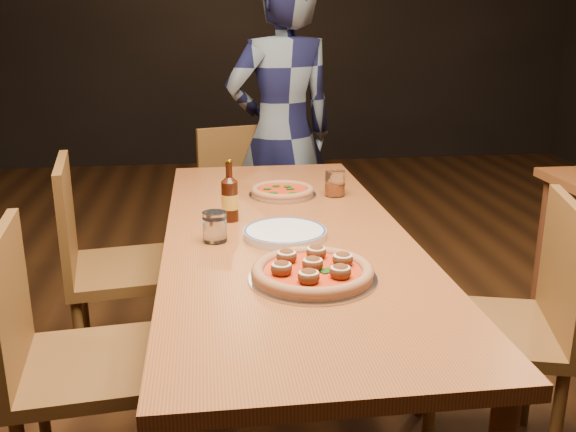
{
  "coord_description": "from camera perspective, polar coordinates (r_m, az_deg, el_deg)",
  "views": [
    {
      "loc": [
        -0.26,
        -2.02,
        1.44
      ],
      "look_at": [
        0.0,
        -0.05,
        0.82
      ],
      "focal_mm": 40.0,
      "sensor_mm": 36.0,
      "label": 1
    }
  ],
  "objects": [
    {
      "name": "ground",
      "position": [
        2.49,
        -0.16,
        -17.95
      ],
      "size": [
        9.0,
        9.0,
        0.0
      ],
      "primitive_type": "plane",
      "color": "black"
    },
    {
      "name": "table_main",
      "position": [
        2.17,
        -0.17,
        -3.18
      ],
      "size": [
        0.8,
        2.0,
        0.75
      ],
      "color": "brown",
      "rests_on": "ground"
    },
    {
      "name": "chair_main_nw",
      "position": [
        2.01,
        -17.0,
        -12.43
      ],
      "size": [
        0.48,
        0.48,
        0.93
      ],
      "primitive_type": null,
      "rotation": [
        0.0,
        0.0,
        1.67
      ],
      "color": "brown",
      "rests_on": "ground"
    },
    {
      "name": "chair_main_sw",
      "position": [
        2.64,
        -14.07,
        -4.46
      ],
      "size": [
        0.51,
        0.51,
        0.97
      ],
      "primitive_type": null,
      "rotation": [
        0.0,
        0.0,
        1.71
      ],
      "color": "brown",
      "rests_on": "ground"
    },
    {
      "name": "chair_main_e",
      "position": [
        2.21,
        17.45,
        -9.44
      ],
      "size": [
        0.54,
        0.54,
        0.95
      ],
      "primitive_type": null,
      "rotation": [
        0.0,
        0.0,
        -1.84
      ],
      "color": "brown",
      "rests_on": "ground"
    },
    {
      "name": "chair_end",
      "position": [
        3.32,
        -3.26,
        0.18
      ],
      "size": [
        0.54,
        0.54,
        0.93
      ],
      "primitive_type": null,
      "rotation": [
        0.0,
        0.0,
        0.29
      ],
      "color": "brown",
      "rests_on": "ground"
    },
    {
      "name": "pizza_meatball",
      "position": [
        1.76,
        2.2,
        -4.9
      ],
      "size": [
        0.36,
        0.36,
        0.07
      ],
      "rotation": [
        0.0,
        0.0,
        -0.02
      ],
      "color": "#B7B7BF",
      "rests_on": "table_main"
    },
    {
      "name": "pizza_margherita",
      "position": [
        2.58,
        -0.5,
        2.22
      ],
      "size": [
        0.27,
        0.27,
        0.04
      ],
      "rotation": [
        0.0,
        0.0,
        -0.12
      ],
      "color": "#B7B7BF",
      "rests_on": "table_main"
    },
    {
      "name": "plate_stack",
      "position": [
        2.09,
        -0.28,
        -1.57
      ],
      "size": [
        0.27,
        0.27,
        0.03
      ],
      "primitive_type": "cylinder",
      "color": "white",
      "rests_on": "table_main"
    },
    {
      "name": "beer_bottle",
      "position": [
        2.25,
        -5.2,
        1.44
      ],
      "size": [
        0.06,
        0.06,
        0.21
      ],
      "rotation": [
        0.0,
        0.0,
        -0.17
      ],
      "color": "black",
      "rests_on": "table_main"
    },
    {
      "name": "water_glass",
      "position": [
        2.06,
        -6.54,
        -0.95
      ],
      "size": [
        0.08,
        0.08,
        0.1
      ],
      "primitive_type": "cylinder",
      "color": "white",
      "rests_on": "table_main"
    },
    {
      "name": "amber_glass",
      "position": [
        2.58,
        4.2,
        2.9
      ],
      "size": [
        0.08,
        0.08,
        0.1
      ],
      "primitive_type": "cylinder",
      "color": "#AA4913",
      "rests_on": "table_main"
    },
    {
      "name": "diner",
      "position": [
        3.4,
        -0.54,
        7.15
      ],
      "size": [
        0.7,
        0.56,
        1.68
      ],
      "primitive_type": "imported",
      "rotation": [
        0.0,
        0.0,
        3.43
      ],
      "color": "black",
      "rests_on": "ground"
    }
  ]
}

